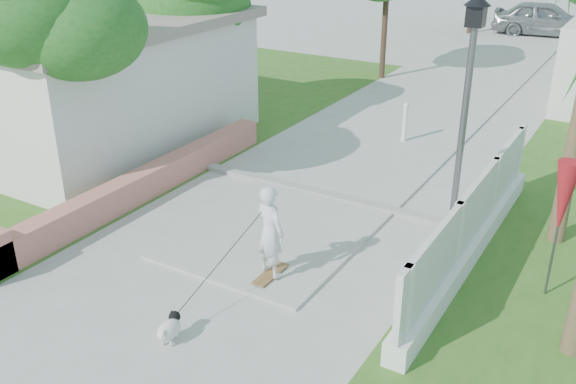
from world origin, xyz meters
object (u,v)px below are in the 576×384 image
Objects in this scene: parked_car at (545,19)px; bollard at (405,122)px; dog at (170,328)px; patio_umbrella at (563,200)px; skateboarder at (254,242)px; street_lamp at (464,115)px.

bollard is at bearing 171.72° from parked_car.
bollard is 1.92× the size of dog.
bollard is 0.47× the size of patio_umbrella.
bollard is 0.23× the size of parked_car.
patio_umbrella is 4.77m from skateboarder.
dog is at bearing -137.67° from patio_umbrella.
bollard is 9.52m from dog.
street_lamp is at bearing -59.04° from bollard.
street_lamp reaches higher than parked_car.
dog is at bearing 172.37° from parked_car.
patio_umbrella is at bearing 25.89° from dog.
parked_car is at bearing 96.64° from street_lamp.
street_lamp is 4.22m from skateboarder.
skateboarder is at bearing 65.62° from dog.
skateboarder reaches higher than bollard.
street_lamp is at bearing 152.24° from patio_umbrella.
bollard is 0.45× the size of skateboarder.
patio_umbrella is 4.06× the size of dog.
skateboarder is at bearing -152.19° from patio_umbrella.
skateboarder is (-2.25, -3.19, -1.60)m from street_lamp.
patio_umbrella is at bearing -50.09° from bollard.
street_lamp is at bearing 47.00° from dog.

